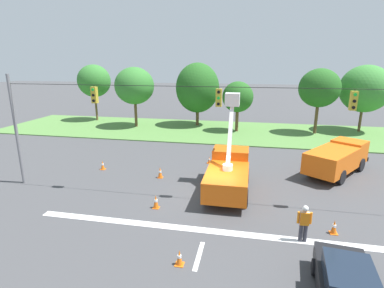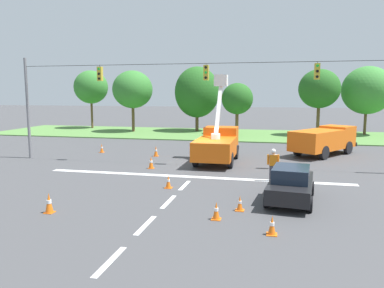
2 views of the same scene
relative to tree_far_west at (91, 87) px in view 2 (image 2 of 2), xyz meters
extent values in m
plane|color=#424244|center=(19.13, -21.40, -5.45)|extent=(200.00, 200.00, 0.00)
cube|color=#517F3D|center=(19.13, -3.40, -5.40)|extent=(56.00, 12.00, 0.10)
cube|color=silver|center=(19.13, -24.91, -5.45)|extent=(17.60, 0.50, 0.01)
cube|color=silver|center=(19.13, -26.91, -5.45)|extent=(0.20, 2.00, 0.01)
cube|color=silver|center=(19.13, -29.91, -5.45)|extent=(0.20, 2.00, 0.01)
cube|color=silver|center=(19.13, -32.91, -5.45)|extent=(0.20, 2.00, 0.01)
cube|color=silver|center=(19.13, -35.91, -5.45)|extent=(0.20, 2.00, 0.01)
cylinder|color=slate|center=(6.13, -21.40, -1.85)|extent=(0.20, 0.20, 7.20)
cylinder|color=black|center=(19.13, -21.40, 1.15)|extent=(26.00, 0.03, 0.03)
cylinder|color=black|center=(11.87, -21.40, 1.10)|extent=(0.02, 0.02, 0.10)
cube|color=gold|center=(11.87, -21.40, 0.57)|extent=(0.32, 0.28, 0.96)
cylinder|color=green|center=(11.87, -21.56, 0.89)|extent=(0.16, 0.05, 0.16)
cylinder|color=black|center=(11.87, -21.56, 0.57)|extent=(0.16, 0.05, 0.16)
cylinder|color=black|center=(11.87, -21.56, 0.25)|extent=(0.16, 0.05, 0.16)
cylinder|color=black|center=(19.21, -21.40, 1.10)|extent=(0.02, 0.02, 0.10)
cube|color=gold|center=(19.21, -21.40, 0.57)|extent=(0.32, 0.28, 0.96)
cylinder|color=black|center=(19.21, -21.56, 0.89)|extent=(0.16, 0.05, 0.16)
cylinder|color=green|center=(19.21, -21.56, 0.57)|extent=(0.16, 0.05, 0.16)
cylinder|color=black|center=(19.21, -21.56, 0.25)|extent=(0.16, 0.05, 0.16)
cylinder|color=black|center=(25.97, -21.40, 1.10)|extent=(0.02, 0.02, 0.10)
cube|color=gold|center=(25.97, -21.40, 0.57)|extent=(0.32, 0.28, 0.96)
cylinder|color=green|center=(25.97, -21.56, 0.89)|extent=(0.16, 0.05, 0.16)
cylinder|color=black|center=(25.97, -21.56, 0.57)|extent=(0.16, 0.05, 0.16)
cylinder|color=black|center=(25.97, -21.56, 0.25)|extent=(0.16, 0.05, 0.16)
cylinder|color=brown|center=(0.00, 0.00, -3.66)|extent=(0.28, 0.28, 3.57)
ellipsoid|color=#33752D|center=(0.00, 0.00, 0.01)|extent=(4.45, 4.10, 4.29)
cylinder|color=brown|center=(6.91, -2.89, -3.90)|extent=(0.34, 0.34, 3.11)
ellipsoid|color=#33752D|center=(6.91, -2.89, -0.33)|extent=(4.74, 4.89, 4.46)
cylinder|color=brown|center=(14.28, -0.64, -4.19)|extent=(0.39, 0.39, 2.52)
ellipsoid|color=#235B1E|center=(14.28, -0.64, -0.65)|extent=(5.38, 5.38, 6.11)
cylinder|color=brown|center=(19.40, -3.13, -4.16)|extent=(0.36, 0.36, 2.59)
ellipsoid|color=#235B1E|center=(19.40, -3.13, -1.37)|extent=(3.51, 3.26, 3.48)
cylinder|color=brown|center=(28.16, -2.52, -3.80)|extent=(0.34, 0.34, 3.29)
ellipsoid|color=#235B1E|center=(28.16, -2.52, -0.28)|extent=(4.41, 3.92, 4.20)
cylinder|color=brown|center=(33.40, -0.47, -4.10)|extent=(0.30, 0.30, 2.70)
ellipsoid|color=#387F33|center=(33.40, -0.47, -0.45)|extent=(5.41, 5.84, 5.26)
cube|color=#D6560F|center=(19.79, -21.19, -4.35)|extent=(2.47, 4.14, 1.21)
cube|color=#D6560F|center=(19.78, -18.24, -4.06)|extent=(2.36, 1.78, 1.77)
cube|color=#1E2838|center=(19.77, -17.62, -3.75)|extent=(2.08, 0.11, 0.80)
cube|color=black|center=(19.77, -17.28, -4.80)|extent=(2.45, 0.17, 0.30)
cylinder|color=black|center=(18.65, -18.48, -4.95)|extent=(0.28, 1.00, 1.00)
cylinder|color=black|center=(20.90, -18.47, -4.95)|extent=(0.28, 1.00, 1.00)
cylinder|color=black|center=(18.66, -21.94, -4.95)|extent=(0.28, 1.00, 1.00)
cylinder|color=black|center=(20.92, -21.93, -4.95)|extent=(0.28, 1.00, 1.00)
cylinder|color=silver|center=(19.79, -20.90, -3.56)|extent=(0.60, 0.60, 0.36)
cube|color=white|center=(19.78, -19.76, -1.92)|extent=(0.25, 2.48, 3.78)
cube|color=white|center=(19.78, -18.62, 0.16)|extent=(0.90, 0.80, 0.80)
cube|color=orange|center=(26.69, -16.23, -4.22)|extent=(4.40, 4.88, 1.46)
cube|color=orange|center=(28.50, -13.70, -4.14)|extent=(2.88, 2.80, 1.63)
cube|color=#1E2838|center=(28.88, -13.17, -3.85)|extent=(1.65, 1.22, 0.73)
cube|color=black|center=(29.09, -12.88, -4.80)|extent=(1.96, 1.47, 0.30)
cylinder|color=black|center=(27.49, -13.29, -4.95)|extent=(0.81, 0.98, 1.00)
cylinder|color=black|center=(29.21, -14.52, -4.95)|extent=(0.81, 0.98, 1.00)
cylinder|color=black|center=(25.37, -16.25, -4.95)|extent=(0.81, 0.98, 1.00)
cylinder|color=black|center=(27.09, -17.48, -4.95)|extent=(0.81, 0.98, 1.00)
cube|color=black|center=(24.37, -28.61, -4.81)|extent=(2.24, 4.47, 0.64)
cube|color=#192333|center=(24.35, -28.75, -4.19)|extent=(1.72, 2.22, 0.60)
cylinder|color=black|center=(23.66, -27.18, -5.13)|extent=(0.27, 0.66, 0.64)
cylinder|color=black|center=(25.37, -27.38, -5.13)|extent=(0.27, 0.66, 0.64)
cylinder|color=black|center=(23.36, -29.83, -5.13)|extent=(0.27, 0.66, 0.64)
cylinder|color=black|center=(25.07, -30.03, -5.13)|extent=(0.27, 0.66, 0.64)
cylinder|color=#383842|center=(23.66, -24.92, -5.02)|extent=(0.18, 0.18, 0.85)
cylinder|color=#383842|center=(23.46, -24.94, -5.02)|extent=(0.18, 0.18, 0.85)
cube|color=orange|center=(23.56, -24.93, -4.30)|extent=(0.42, 0.27, 0.60)
cube|color=silver|center=(23.56, -24.93, -4.30)|extent=(0.43, 0.12, 0.62)
cylinder|color=orange|center=(23.83, -24.91, -4.27)|extent=(0.11, 0.11, 0.55)
cylinder|color=orange|center=(23.29, -24.95, -4.27)|extent=(0.11, 0.11, 0.55)
sphere|color=tan|center=(23.56, -24.93, -3.87)|extent=(0.22, 0.22, 0.22)
sphere|color=white|center=(23.56, -24.93, -3.81)|extent=(0.26, 0.26, 0.26)
cube|color=orange|center=(22.30, -30.47, -5.43)|extent=(0.36, 0.36, 0.03)
cone|color=orange|center=(22.30, -30.47, -5.12)|extent=(0.24, 0.24, 0.59)
cylinder|color=white|center=(22.30, -30.47, -5.09)|extent=(0.15, 0.15, 0.11)
cube|color=orange|center=(25.12, -23.98, -5.43)|extent=(0.36, 0.36, 0.03)
cone|color=orange|center=(25.12, -23.98, -5.08)|extent=(0.27, 0.27, 0.68)
cylinder|color=white|center=(25.12, -23.98, -5.04)|extent=(0.17, 0.17, 0.12)
cube|color=orange|center=(14.91, -18.74, -5.43)|extent=(0.36, 0.36, 0.03)
cone|color=orange|center=(14.91, -18.74, -5.04)|extent=(0.31, 0.31, 0.77)
cylinder|color=white|center=(14.91, -18.74, -5.00)|extent=(0.19, 0.19, 0.14)
cube|color=orange|center=(18.46, -27.63, -5.43)|extent=(0.36, 0.36, 0.03)
cone|color=orange|center=(18.46, -27.63, -5.09)|extent=(0.26, 0.26, 0.65)
cylinder|color=white|center=(18.46, -27.63, -5.06)|extent=(0.16, 0.16, 0.12)
cube|color=orange|center=(23.60, -32.86, -5.43)|extent=(0.36, 0.36, 0.03)
cone|color=orange|center=(23.60, -32.86, -5.10)|extent=(0.26, 0.26, 0.64)
cylinder|color=white|center=(23.60, -32.86, -5.07)|extent=(0.16, 0.16, 0.12)
cube|color=orange|center=(14.91, -32.41, -5.43)|extent=(0.36, 0.36, 0.03)
cone|color=orange|center=(14.91, -32.41, -5.03)|extent=(0.31, 0.31, 0.78)
cylinder|color=white|center=(14.91, -32.41, -4.99)|extent=(0.19, 0.19, 0.14)
cube|color=orange|center=(10.12, -17.96, -5.43)|extent=(0.36, 0.36, 0.03)
cone|color=orange|center=(10.12, -17.96, -5.08)|extent=(0.27, 0.27, 0.68)
cylinder|color=white|center=(10.12, -17.96, -5.04)|extent=(0.17, 0.17, 0.12)
cube|color=orange|center=(16.03, -23.15, -5.43)|extent=(0.36, 0.36, 0.03)
cone|color=orange|center=(16.03, -23.15, -5.04)|extent=(0.30, 0.30, 0.76)
cylinder|color=white|center=(16.03, -23.15, -5.00)|extent=(0.19, 0.19, 0.14)
cube|color=orange|center=(17.86, -14.95, -5.43)|extent=(0.36, 0.36, 0.03)
cone|color=orange|center=(17.86, -14.95, -5.14)|extent=(0.22, 0.22, 0.56)
cylinder|color=white|center=(17.86, -14.95, -5.11)|extent=(0.14, 0.14, 0.10)
cube|color=orange|center=(21.53, -31.75, -5.43)|extent=(0.36, 0.36, 0.03)
cone|color=orange|center=(21.53, -31.75, -5.09)|extent=(0.26, 0.26, 0.66)
cylinder|color=white|center=(21.53, -31.75, -5.06)|extent=(0.16, 0.16, 0.12)
camera|label=1|loc=(20.98, -37.68, 2.43)|focal=28.00mm
camera|label=2|loc=(23.60, -45.24, -0.68)|focal=35.00mm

